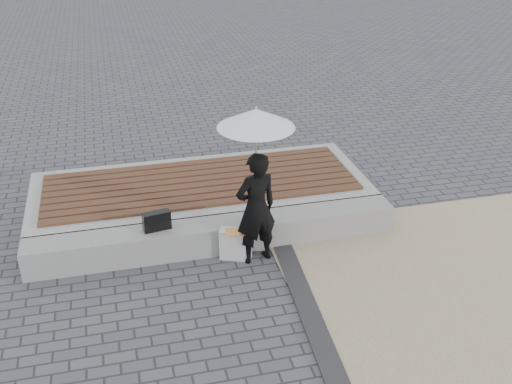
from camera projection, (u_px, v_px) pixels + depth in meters
ground at (243, 321)px, 7.00m from camera, size 80.00×80.00×0.00m
edging_band at (319, 338)px, 6.73m from camera, size 0.61×5.20×0.04m
seating_ledge at (216, 235)px, 8.29m from camera, size 5.00×0.45×0.40m
timber_platform at (201, 195)px, 9.32m from camera, size 5.00×2.00×0.40m
timber_decking at (201, 182)px, 9.22m from camera, size 4.60×1.60×0.04m
woman at (256, 208)px, 7.78m from camera, size 0.63×0.49×1.53m
parasol at (256, 118)px, 7.23m from camera, size 0.94×0.94×1.20m
handbag at (157, 221)px, 7.98m from camera, size 0.38×0.19×0.25m
canvas_tote at (236, 244)px, 8.06m from camera, size 0.44×0.32×0.43m
magazine at (236, 232)px, 7.92m from camera, size 0.29×0.23×0.01m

